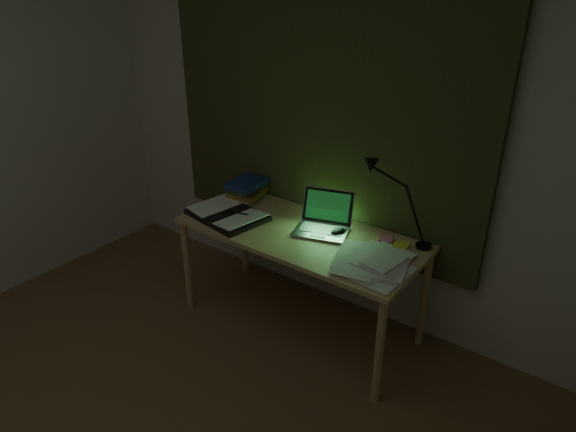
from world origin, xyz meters
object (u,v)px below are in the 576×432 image
(open_textbook, at_px, (227,214))
(book_stack, at_px, (246,189))
(desk, at_px, (300,280))
(desk_lamp, at_px, (429,208))
(laptop, at_px, (321,216))
(loose_papers, at_px, (376,257))

(open_textbook, xyz_separation_m, book_stack, (-0.10, 0.29, 0.04))
(desk, relative_size, desk_lamp, 3.03)
(laptop, height_order, book_stack, laptop)
(loose_papers, bearing_deg, desk, 178.44)
(desk, relative_size, loose_papers, 3.77)
(open_textbook, relative_size, desk_lamp, 0.96)
(desk, xyz_separation_m, open_textbook, (-0.48, -0.11, 0.35))
(open_textbook, height_order, desk_lamp, desk_lamp)
(book_stack, height_order, desk_lamp, desk_lamp)
(loose_papers, height_order, desk_lamp, desk_lamp)
(desk, height_order, laptop, laptop)
(desk, bearing_deg, book_stack, 162.62)
(laptop, height_order, loose_papers, laptop)
(laptop, relative_size, desk_lamp, 0.72)
(laptop, relative_size, book_stack, 1.44)
(desk, bearing_deg, desk_lamp, 21.25)
(laptop, relative_size, loose_papers, 0.89)
(desk, distance_m, desk_lamp, 0.91)
(desk, xyz_separation_m, desk_lamp, (0.66, 0.26, 0.58))
(open_textbook, bearing_deg, loose_papers, 15.01)
(laptop, bearing_deg, open_textbook, 178.84)
(desk, height_order, loose_papers, loose_papers)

